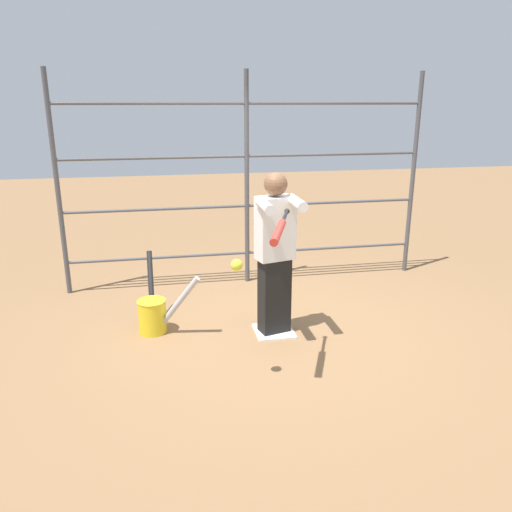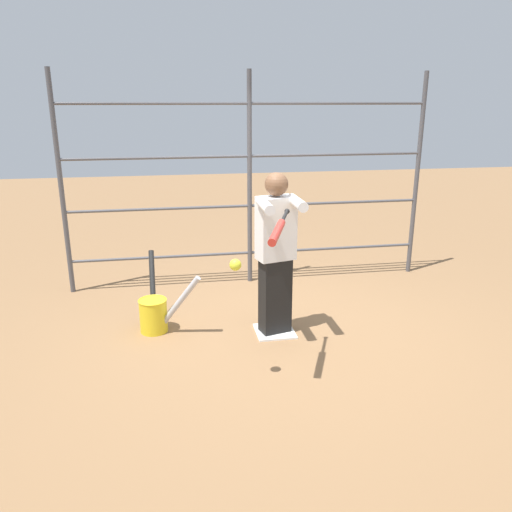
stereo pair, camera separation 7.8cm
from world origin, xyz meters
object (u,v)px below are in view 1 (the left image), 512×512
(baseball_bat_swinging, at_px, (279,229))
(batter, at_px, (275,250))
(bat_bucket, at_px, (154,313))
(softball_in_flight, at_px, (237,265))

(baseball_bat_swinging, bearing_deg, batter, -101.36)
(batter, distance_m, bat_bucket, 1.44)
(batter, height_order, softball_in_flight, batter)
(baseball_bat_swinging, bearing_deg, bat_bucket, -47.73)
(baseball_bat_swinging, distance_m, softball_in_flight, 0.45)
(batter, height_order, bat_bucket, batter)
(softball_in_flight, bearing_deg, batter, -120.34)
(batter, distance_m, softball_in_flight, 1.06)
(batter, xyz_separation_m, softball_in_flight, (0.53, 0.91, 0.17))
(bat_bucket, bearing_deg, baseball_bat_swinging, 132.27)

